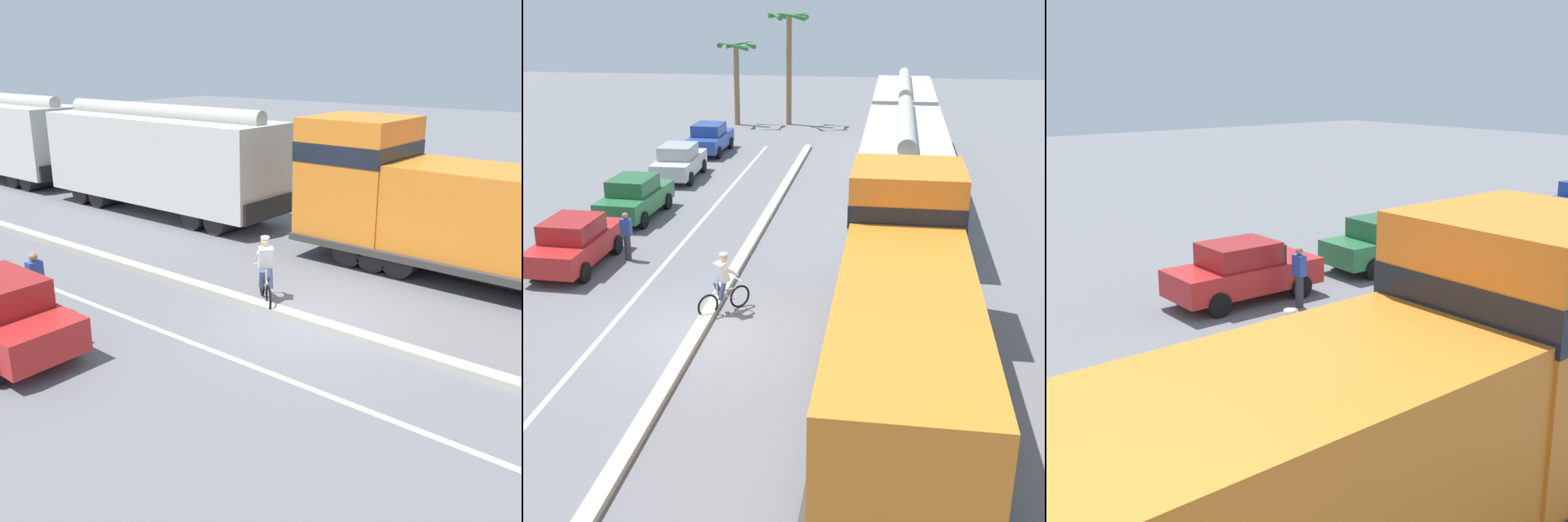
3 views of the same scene
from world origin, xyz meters
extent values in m
plane|color=slate|center=(0.00, 0.00, 0.00)|extent=(120.00, 120.00, 0.00)
cube|color=#B2AD9E|center=(0.00, 6.00, 0.08)|extent=(0.36, 36.00, 0.16)
cube|color=silver|center=(-2.40, 6.00, 0.00)|extent=(0.14, 36.00, 0.01)
cube|color=orange|center=(5.15, -3.28, 1.90)|extent=(2.70, 9.86, 2.40)
cube|color=orange|center=(5.15, 1.72, 2.45)|extent=(2.80, 2.80, 3.50)
cube|color=black|center=(5.15, 1.72, 3.24)|extent=(2.83, 2.83, 0.56)
cube|color=#383533|center=(5.15, -2.68, 0.70)|extent=(3.10, 11.60, 0.20)
cylinder|color=#4C4947|center=(5.15, -2.68, 0.55)|extent=(1.10, 3.00, 1.10)
cylinder|color=black|center=(5.15, 1.31, 0.50)|extent=(2.40, 1.00, 1.00)
cylinder|color=black|center=(5.15, 0.51, 0.50)|extent=(2.40, 1.00, 1.00)
cylinder|color=black|center=(5.15, -0.29, 0.50)|extent=(2.40, 1.00, 1.00)
cylinder|color=black|center=(5.15, -5.07, 0.50)|extent=(2.40, 1.00, 1.00)
cylinder|color=black|center=(5.15, -5.87, 0.50)|extent=(2.40, 1.00, 1.00)
cylinder|color=black|center=(5.15, -6.67, 0.50)|extent=(2.40, 1.00, 1.00)
cube|color=beige|center=(5.15, 10.32, 2.15)|extent=(2.90, 10.40, 3.10)
cylinder|color=#A6A49E|center=(5.15, 10.32, 3.88)|extent=(0.60, 9.88, 0.60)
cube|color=black|center=(5.15, 15.57, 0.95)|extent=(2.61, 0.10, 0.70)
cube|color=black|center=(5.15, 5.07, 0.95)|extent=(2.61, 0.10, 0.70)
cylinder|color=black|center=(5.15, 14.10, 0.45)|extent=(2.46, 0.90, 0.90)
cylinder|color=black|center=(5.15, 13.00, 0.45)|extent=(2.46, 0.90, 0.90)
cylinder|color=black|center=(5.15, 7.65, 0.45)|extent=(2.46, 0.90, 0.90)
cylinder|color=black|center=(5.15, 6.55, 0.45)|extent=(2.46, 0.90, 0.90)
cube|color=beige|center=(5.15, 21.92, 2.15)|extent=(2.90, 10.40, 3.10)
cylinder|color=#AAA8A1|center=(5.15, 21.92, 3.88)|extent=(0.60, 9.88, 0.60)
cube|color=black|center=(5.15, 27.17, 0.95)|extent=(2.61, 0.10, 0.70)
cube|color=black|center=(5.15, 16.67, 0.95)|extent=(2.61, 0.10, 0.70)
cylinder|color=black|center=(5.15, 25.70, 0.45)|extent=(2.46, 0.90, 0.90)
cylinder|color=black|center=(5.15, 24.60, 0.45)|extent=(2.46, 0.90, 0.90)
cylinder|color=black|center=(5.15, 19.25, 0.45)|extent=(2.46, 0.90, 0.90)
cylinder|color=black|center=(5.15, 18.15, 0.45)|extent=(2.46, 0.90, 0.90)
cube|color=red|center=(-5.12, 4.29, 0.67)|extent=(1.78, 4.23, 0.70)
cube|color=maroon|center=(-5.12, 4.14, 1.32)|extent=(1.54, 1.93, 0.60)
cube|color=#1E232D|center=(-5.10, 5.14, 1.27)|extent=(1.43, 0.15, 0.51)
cylinder|color=black|center=(-5.90, 5.61, 0.32)|extent=(0.23, 0.64, 0.64)
cylinder|color=black|center=(-4.29, 5.58, 0.32)|extent=(0.23, 0.64, 0.64)
cylinder|color=black|center=(-5.95, 3.01, 0.32)|extent=(0.23, 0.64, 0.64)
cylinder|color=black|center=(-4.34, 2.97, 0.32)|extent=(0.23, 0.64, 0.64)
cube|color=#286B3D|center=(-5.07, 9.74, 0.67)|extent=(1.90, 4.28, 0.70)
cube|color=#225B34|center=(-5.08, 9.59, 1.32)|extent=(1.59, 1.97, 0.60)
cube|color=#1E232D|center=(-5.03, 10.59, 1.27)|extent=(1.43, 0.19, 0.51)
cylinder|color=black|center=(-5.81, 11.08, 0.32)|extent=(0.25, 0.65, 0.64)
cylinder|color=black|center=(-4.20, 11.00, 0.32)|extent=(0.25, 0.65, 0.64)
cylinder|color=black|center=(-5.94, 8.48, 0.32)|extent=(0.25, 0.65, 0.64)
cylinder|color=black|center=(-4.32, 8.40, 0.32)|extent=(0.25, 0.65, 0.64)
cube|color=#B7BABF|center=(-5.14, 16.02, 0.67)|extent=(1.81, 4.24, 0.70)
cube|color=#9C9EA2|center=(-5.14, 15.87, 1.32)|extent=(1.55, 1.94, 0.60)
cube|color=#1E232D|center=(-5.16, 16.87, 1.27)|extent=(1.43, 0.16, 0.51)
cylinder|color=black|center=(-5.98, 17.30, 0.32)|extent=(0.24, 0.65, 0.64)
cylinder|color=black|center=(-4.37, 17.34, 0.32)|extent=(0.24, 0.65, 0.64)
cylinder|color=black|center=(-5.91, 14.69, 0.32)|extent=(0.24, 0.65, 0.64)
cylinder|color=black|center=(-4.30, 14.74, 0.32)|extent=(0.24, 0.65, 0.64)
cube|color=#28479E|center=(-5.13, 21.79, 0.67)|extent=(1.79, 4.23, 0.70)
cube|color=navy|center=(-5.13, 21.64, 1.32)|extent=(1.54, 1.93, 0.60)
cube|color=#1E232D|center=(-5.11, 22.64, 1.27)|extent=(1.43, 0.15, 0.51)
cylinder|color=black|center=(-5.91, 23.11, 0.32)|extent=(0.23, 0.64, 0.64)
cylinder|color=black|center=(-4.29, 23.08, 0.32)|extent=(0.23, 0.64, 0.64)
cylinder|color=black|center=(-5.96, 20.51, 0.32)|extent=(0.23, 0.64, 0.64)
cylinder|color=black|center=(-4.35, 20.47, 0.32)|extent=(0.23, 0.64, 0.64)
torus|color=black|center=(0.73, 1.88, 0.33)|extent=(0.49, 0.52, 0.66)
torus|color=black|center=(0.01, 1.11, 0.33)|extent=(0.49, 0.52, 0.66)
cylinder|color=silver|center=(0.37, 1.49, 0.63)|extent=(0.57, 0.61, 0.05)
cylinder|color=silver|center=(0.44, 1.56, 0.45)|extent=(0.36, 0.38, 0.36)
cylinder|color=silver|center=(0.22, 1.33, 0.78)|extent=(0.04, 0.04, 0.30)
cylinder|color=silver|center=(0.67, 1.82, 0.88)|extent=(0.38, 0.35, 0.04)
cylinder|color=#38476B|center=(0.21, 1.47, 0.68)|extent=(0.31, 0.32, 0.52)
cylinder|color=#38476B|center=(0.36, 1.34, 0.68)|extent=(0.28, 0.29, 0.52)
cube|color=white|center=(0.33, 1.45, 1.20)|extent=(0.47, 0.47, 0.57)
sphere|color=tan|center=(0.38, 1.51, 1.59)|extent=(0.22, 0.22, 0.22)
cylinder|color=white|center=(0.38, 1.51, 1.69)|extent=(0.22, 0.22, 0.05)
cylinder|color=white|center=(0.35, 1.71, 1.20)|extent=(0.38, 0.40, 0.36)
cylinder|color=white|center=(0.59, 1.49, 1.20)|extent=(0.38, 0.40, 0.36)
cylinder|color=#846647|center=(-2.18, 31.35, 3.40)|extent=(0.36, 0.36, 6.79)
cone|color=#2D7033|center=(-1.30, 31.21, 6.84)|extent=(0.60, 1.85, 0.54)
cone|color=#2D7033|center=(-1.87, 32.19, 6.84)|extent=(1.82, 0.94, 0.56)
cone|color=#2D7033|center=(-2.83, 31.97, 6.84)|extent=(1.49, 1.53, 0.40)
cone|color=#2D7033|center=(-2.98, 30.92, 6.84)|extent=(1.15, 1.76, 0.57)
cone|color=#2D7033|center=(-1.91, 30.49, 6.84)|extent=(1.84, 0.87, 0.68)
cylinder|color=#846647|center=(-5.52, 30.74, 2.51)|extent=(0.36, 0.36, 5.01)
cone|color=#2D7033|center=(-4.63, 30.59, 5.06)|extent=(0.61, 1.86, 0.62)
cone|color=#2D7033|center=(-5.46, 31.64, 5.06)|extent=(1.85, 0.45, 0.64)
cone|color=#2D7033|center=(-6.42, 30.68, 5.06)|extent=(0.44, 1.82, 0.34)
cone|color=#2D7033|center=(-5.43, 29.84, 5.06)|extent=(1.85, 0.50, 0.68)
cylinder|color=#33333D|center=(-3.69, 5.05, 0.42)|extent=(0.22, 0.22, 0.85)
cube|color=#2D4CA5|center=(-3.69, 5.05, 1.13)|extent=(0.34, 0.22, 0.56)
sphere|color=#9E7051|center=(-3.69, 5.05, 1.52)|extent=(0.20, 0.20, 0.20)
camera|label=1|loc=(-10.78, -7.24, 5.87)|focal=42.00mm
camera|label=2|loc=(4.74, -16.31, 8.32)|focal=50.00mm
camera|label=3|loc=(10.41, -6.42, 5.96)|focal=50.00mm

